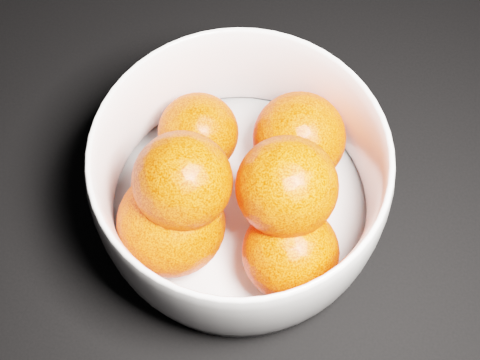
# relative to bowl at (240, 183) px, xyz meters

# --- Properties ---
(ground) EXTENTS (3.00, 3.00, 0.00)m
(ground) POSITION_rel_bowl_xyz_m (-0.25, 0.16, -0.05)
(ground) COLOR black
(ground) RESTS_ON ground
(bowl) EXTENTS (0.21, 0.21, 0.10)m
(bowl) POSITION_rel_bowl_xyz_m (0.00, 0.00, 0.00)
(bowl) COLOR silver
(bowl) RESTS_ON ground
(orange_pile) EXTENTS (0.16, 0.16, 0.11)m
(orange_pile) POSITION_rel_bowl_xyz_m (-0.00, -0.01, 0.01)
(orange_pile) COLOR #F0380A
(orange_pile) RESTS_ON bowl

